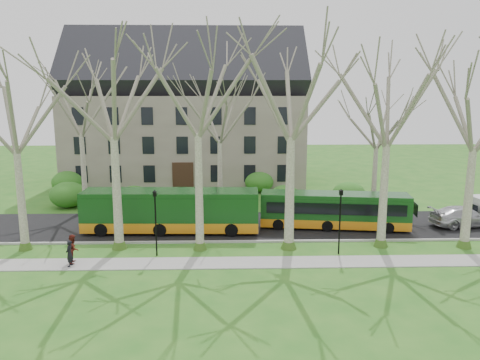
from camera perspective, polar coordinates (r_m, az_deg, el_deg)
name	(u,v)px	position (r m, az deg, el deg)	size (l,w,h in m)	color
ground	(248,250)	(32.16, 0.92, -8.48)	(120.00, 120.00, 0.00)	#28661D
sidewalk	(249,263)	(29.81, 1.13, -10.03)	(70.00, 2.00, 0.06)	gray
road	(245,226)	(37.37, 0.56, -5.61)	(80.00, 8.00, 0.06)	black
curb	(247,241)	(33.55, 0.81, -7.51)	(80.00, 0.25, 0.14)	#A5A39E
building	(187,112)	(54.53, -6.54, 8.19)	(26.50, 12.20, 16.00)	slate
tree_row_verge	(248,147)	(30.83, 0.94, 4.07)	(49.00, 7.00, 14.00)	gray
tree_row_far	(227,143)	(41.54, -1.56, 4.50)	(33.00, 7.00, 12.00)	gray
lamp_row	(248,217)	(30.42, 1.02, -4.54)	(36.22, 0.22, 4.30)	black
hedges	(193,191)	(45.45, -5.73, -1.37)	(30.60, 8.60, 2.00)	#205C1A
bus_lead	(171,210)	(35.84, -8.41, -3.68)	(13.15, 2.74, 3.29)	#123F15
bus_follow	(334,210)	(37.20, 11.40, -3.60)	(11.32, 2.36, 2.83)	#123F15
sedan	(464,216)	(41.03, 25.66, -4.02)	(2.20, 5.42, 1.57)	#BDBCC2
pedestrian_a	(69,253)	(30.72, -20.09, -8.41)	(0.59, 0.39, 1.62)	black
pedestrian_b	(73,249)	(31.23, -19.67, -7.88)	(0.88, 0.69, 1.81)	#541913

